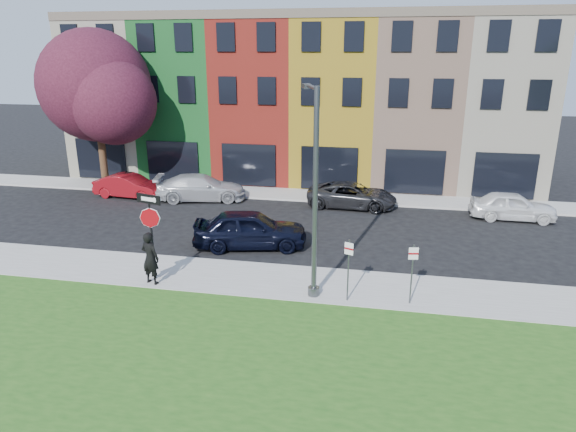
% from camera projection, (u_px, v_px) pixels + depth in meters
% --- Properties ---
extents(ground, '(120.00, 120.00, 0.00)m').
position_uv_depth(ground, '(269.00, 324.00, 16.26)').
color(ground, black).
rests_on(ground, ground).
extents(sidewalk_near, '(40.00, 3.00, 0.12)m').
position_uv_depth(sidewalk_near, '(341.00, 287.00, 18.68)').
color(sidewalk_near, gray).
rests_on(sidewalk_near, ground).
extents(sidewalk_far, '(40.00, 2.40, 0.12)m').
position_uv_depth(sidewalk_far, '(277.00, 194.00, 30.80)').
color(sidewalk_far, gray).
rests_on(sidewalk_far, ground).
extents(rowhouse_block, '(30.00, 10.12, 10.00)m').
position_uv_depth(rowhouse_block, '(302.00, 101.00, 34.96)').
color(rowhouse_block, beige).
rests_on(rowhouse_block, ground).
extents(stop_sign, '(1.02, 0.32, 3.27)m').
position_uv_depth(stop_sign, '(150.00, 220.00, 18.52)').
color(stop_sign, black).
rests_on(stop_sign, sidewalk_near).
extents(man, '(0.96, 0.84, 1.98)m').
position_uv_depth(man, '(150.00, 258.00, 18.58)').
color(man, black).
rests_on(man, sidewalk_near).
extents(sedan_near, '(4.04, 5.74, 1.68)m').
position_uv_depth(sedan_near, '(250.00, 229.00, 22.39)').
color(sedan_near, black).
rests_on(sedan_near, ground).
extents(parked_car_red, '(2.16, 4.40, 1.37)m').
position_uv_depth(parked_car_red, '(130.00, 186.00, 30.09)').
color(parked_car_red, maroon).
rests_on(parked_car_red, ground).
extents(parked_car_silver, '(4.37, 6.05, 1.48)m').
position_uv_depth(parked_car_silver, '(201.00, 187.00, 29.53)').
color(parked_car_silver, '#A6A7AB').
rests_on(parked_car_silver, ground).
extents(parked_car_dark, '(2.70, 5.08, 1.35)m').
position_uv_depth(parked_car_dark, '(352.00, 195.00, 28.22)').
color(parked_car_dark, black).
rests_on(parked_car_dark, ground).
extents(parked_car_white, '(1.80, 4.23, 1.43)m').
position_uv_depth(parked_car_white, '(513.00, 206.00, 26.14)').
color(parked_car_white, silver).
rests_on(parked_car_white, ground).
extents(street_lamp, '(1.04, 2.50, 7.12)m').
position_uv_depth(street_lamp, '(314.00, 194.00, 17.04)').
color(street_lamp, '#474A4C').
rests_on(street_lamp, sidewalk_near).
extents(parking_sign_a, '(0.30, 0.16, 2.21)m').
position_uv_depth(parking_sign_a, '(348.00, 263.00, 17.15)').
color(parking_sign_a, '#474A4C').
rests_on(parking_sign_a, sidewalk_near).
extents(parking_sign_b, '(0.32, 0.11, 2.12)m').
position_uv_depth(parking_sign_b, '(412.00, 267.00, 16.95)').
color(parking_sign_b, '#474A4C').
rests_on(parking_sign_b, sidewalk_near).
extents(tree_purple, '(7.82, 6.85, 9.43)m').
position_uv_depth(tree_purple, '(98.00, 88.00, 30.25)').
color(tree_purple, '#311B10').
rests_on(tree_purple, sidewalk_far).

